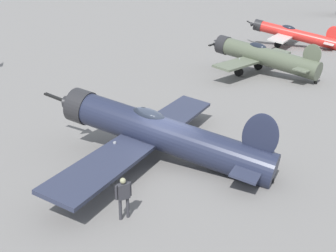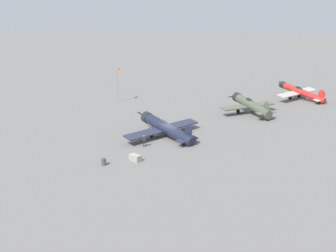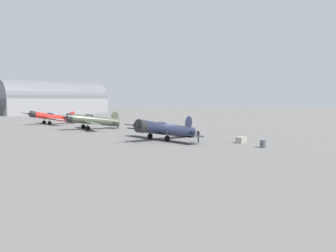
{
  "view_description": "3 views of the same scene",
  "coord_description": "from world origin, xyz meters",
  "px_view_note": "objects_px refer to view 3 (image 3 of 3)",
  "views": [
    {
      "loc": [
        -16.86,
        3.92,
        8.18
      ],
      "look_at": [
        0.0,
        0.0,
        1.8
      ],
      "focal_mm": 43.95,
      "sensor_mm": 36.0,
      "label": 1
    },
    {
      "loc": [
        -56.88,
        -9.64,
        19.15
      ],
      "look_at": [
        0.0,
        0.0,
        1.8
      ],
      "focal_mm": 45.2,
      "sensor_mm": 36.0,
      "label": 2
    },
    {
      "loc": [
        -5.24,
        40.57,
        5.37
      ],
      "look_at": [
        0.0,
        0.0,
        1.8
      ],
      "focal_mm": 32.39,
      "sensor_mm": 36.0,
      "label": 3
    }
  ],
  "objects_px": {
    "airplane_far_line": "(52,117)",
    "airplane_foreground": "(165,129)",
    "fuel_drum": "(263,144)",
    "ground_crew_mechanic": "(198,135)",
    "equipment_crate": "(241,140)",
    "airplane_mid_apron": "(92,120)"
  },
  "relations": [
    {
      "from": "equipment_crate",
      "to": "ground_crew_mechanic",
      "type": "bearing_deg",
      "value": 0.81
    },
    {
      "from": "airplane_foreground",
      "to": "airplane_mid_apron",
      "type": "relative_size",
      "value": 1.15
    },
    {
      "from": "airplane_far_line",
      "to": "ground_crew_mechanic",
      "type": "height_order",
      "value": "airplane_far_line"
    },
    {
      "from": "ground_crew_mechanic",
      "to": "equipment_crate",
      "type": "xyz_separation_m",
      "value": [
        -5.29,
        -0.07,
        -0.58
      ]
    },
    {
      "from": "airplane_far_line",
      "to": "fuel_drum",
      "type": "bearing_deg",
      "value": 95.35
    },
    {
      "from": "airplane_far_line",
      "to": "airplane_foreground",
      "type": "bearing_deg",
      "value": 91.77
    },
    {
      "from": "airplane_mid_apron",
      "to": "ground_crew_mechanic",
      "type": "xyz_separation_m",
      "value": [
        -19.63,
        14.4,
        -0.68
      ]
    },
    {
      "from": "ground_crew_mechanic",
      "to": "fuel_drum",
      "type": "bearing_deg",
      "value": 137.26
    },
    {
      "from": "airplane_foreground",
      "to": "fuel_drum",
      "type": "relative_size",
      "value": 13.18
    },
    {
      "from": "airplane_far_line",
      "to": "fuel_drum",
      "type": "distance_m",
      "value": 48.56
    },
    {
      "from": "airplane_far_line",
      "to": "airplane_mid_apron",
      "type": "bearing_deg",
      "value": 92.46
    },
    {
      "from": "ground_crew_mechanic",
      "to": "fuel_drum",
      "type": "height_order",
      "value": "ground_crew_mechanic"
    },
    {
      "from": "ground_crew_mechanic",
      "to": "airplane_foreground",
      "type": "bearing_deg",
      "value": -43.95
    },
    {
      "from": "ground_crew_mechanic",
      "to": "airplane_mid_apron",
      "type": "bearing_deg",
      "value": -54.52
    },
    {
      "from": "ground_crew_mechanic",
      "to": "fuel_drum",
      "type": "distance_m",
      "value": 8.04
    },
    {
      "from": "airplane_mid_apron",
      "to": "fuel_drum",
      "type": "bearing_deg",
      "value": 110.9
    },
    {
      "from": "airplane_foreground",
      "to": "ground_crew_mechanic",
      "type": "xyz_separation_m",
      "value": [
        -4.51,
        2.17,
        -0.4
      ]
    },
    {
      "from": "airplane_foreground",
      "to": "equipment_crate",
      "type": "xyz_separation_m",
      "value": [
        -9.8,
        2.09,
        -0.99
      ]
    },
    {
      "from": "airplane_foreground",
      "to": "ground_crew_mechanic",
      "type": "distance_m",
      "value": 5.02
    },
    {
      "from": "ground_crew_mechanic",
      "to": "equipment_crate",
      "type": "relative_size",
      "value": 0.94
    },
    {
      "from": "airplane_far_line",
      "to": "fuel_drum",
      "type": "xyz_separation_m",
      "value": [
        -39.86,
        27.71,
        -1.1
      ]
    },
    {
      "from": "airplane_mid_apron",
      "to": "equipment_crate",
      "type": "bearing_deg",
      "value": 114.36
    }
  ]
}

